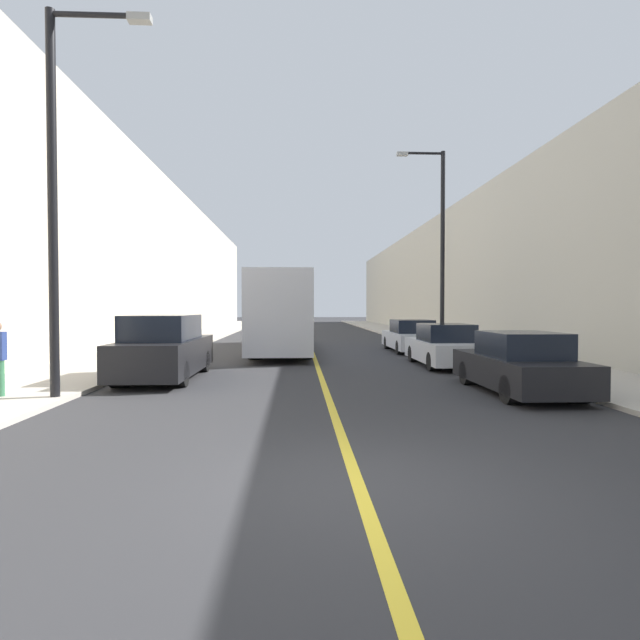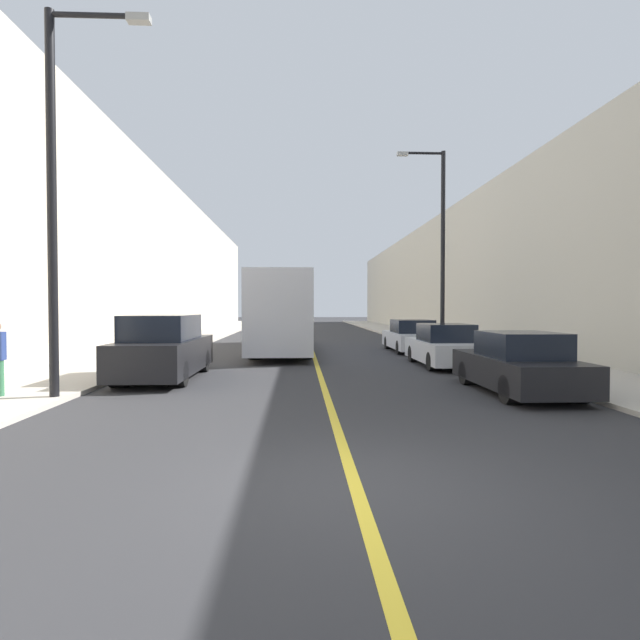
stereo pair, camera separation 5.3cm
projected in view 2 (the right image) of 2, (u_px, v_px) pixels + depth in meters
name	position (u px, v px, depth m)	size (l,w,h in m)	color
ground_plane	(356.00, 489.00, 5.66)	(200.00, 200.00, 0.00)	#2D2D30
sidewalk_left	(202.00, 336.00, 35.30)	(3.58, 72.00, 0.11)	#B2AA9E
sidewalk_right	(411.00, 335.00, 35.95)	(3.58, 72.00, 0.11)	#B2AA9E
building_row_left	(147.00, 261.00, 35.00)	(4.00, 72.00, 10.69)	beige
building_row_right	(464.00, 276.00, 36.01)	(4.00, 72.00, 8.65)	#B7B2A3
road_center_line	(308.00, 336.00, 35.63)	(0.16, 72.00, 0.01)	gold
bus	(283.00, 312.00, 23.54)	(2.52, 12.24, 3.47)	silver
parked_suv_left	(164.00, 349.00, 14.30)	(1.91, 4.95, 1.85)	black
car_right_near	(518.00, 366.00, 11.93)	(1.80, 4.35, 1.48)	black
car_right_mid	(444.00, 347.00, 17.42)	(1.81, 4.38, 1.49)	silver
car_right_far	(411.00, 337.00, 23.21)	(1.90, 4.78, 1.49)	silver
street_lamp_left	(59.00, 182.00, 10.82)	(2.25, 0.24, 8.37)	black
street_lamp_right	(440.00, 240.00, 22.97)	(2.25, 0.24, 9.13)	black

